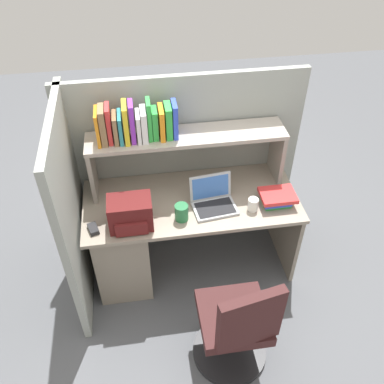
% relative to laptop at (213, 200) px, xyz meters
% --- Properties ---
extents(ground_plane, '(8.00, 8.00, 0.00)m').
position_rel_laptop_xyz_m(ground_plane, '(-0.15, 0.08, -0.78)').
color(ground_plane, '#595B60').
extents(desk, '(1.60, 0.70, 0.73)m').
position_rel_laptop_xyz_m(desk, '(-0.54, 0.08, -0.38)').
color(desk, gray).
rests_on(desk, ground_plane).
extents(cubicle_partition_rear, '(1.84, 0.05, 1.55)m').
position_rel_laptop_xyz_m(cubicle_partition_rear, '(-0.15, 0.46, -0.01)').
color(cubicle_partition_rear, '#939991').
rests_on(cubicle_partition_rear, ground_plane).
extents(cubicle_partition_left, '(0.05, 1.06, 1.55)m').
position_rel_laptop_xyz_m(cubicle_partition_left, '(-1.00, 0.03, -0.01)').
color(cubicle_partition_left, '#939991').
rests_on(cubicle_partition_left, ground_plane).
extents(overhead_hutch, '(1.44, 0.28, 0.45)m').
position_rel_laptop_xyz_m(overhead_hutch, '(-0.15, 0.28, 0.30)').
color(overhead_hutch, gray).
rests_on(overhead_hutch, desk).
extents(reference_books_on_shelf, '(0.55, 0.18, 0.29)m').
position_rel_laptop_xyz_m(reference_books_on_shelf, '(-0.50, 0.28, 0.52)').
color(reference_books_on_shelf, orange).
rests_on(reference_books_on_shelf, overhead_hutch).
extents(laptop, '(0.34, 0.29, 0.22)m').
position_rel_laptop_xyz_m(laptop, '(0.00, 0.00, 0.00)').
color(laptop, '#B7BABF').
rests_on(laptop, desk).
extents(backpack, '(0.30, 0.23, 0.22)m').
position_rel_laptop_xyz_m(backpack, '(-0.60, -0.11, 0.06)').
color(backpack, '#591919').
rests_on(backpack, desk).
extents(computer_mouse, '(0.09, 0.12, 0.03)m').
position_rel_laptop_xyz_m(computer_mouse, '(-0.86, -0.13, -0.03)').
color(computer_mouse, '#262628').
rests_on(computer_mouse, desk).
extents(paper_cup, '(0.08, 0.08, 0.10)m').
position_rel_laptop_xyz_m(paper_cup, '(0.28, -0.09, -0.00)').
color(paper_cup, white).
rests_on(paper_cup, desk).
extents(snack_canister, '(0.10, 0.10, 0.13)m').
position_rel_laptop_xyz_m(snack_canister, '(-0.25, -0.10, 0.01)').
color(snack_canister, '#26723F').
rests_on(snack_canister, desk).
extents(desk_book_stack, '(0.26, 0.20, 0.09)m').
position_rel_laptop_xyz_m(desk_book_stack, '(0.47, -0.04, -0.00)').
color(desk_book_stack, green).
rests_on(desk_book_stack, desk).
extents(office_chair, '(0.52, 0.52, 0.93)m').
position_rel_laptop_xyz_m(office_chair, '(0.01, -0.82, -0.39)').
color(office_chair, black).
rests_on(office_chair, ground_plane).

